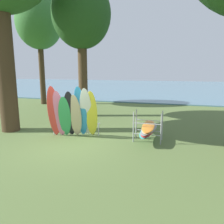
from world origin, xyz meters
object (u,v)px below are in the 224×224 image
tree_far_left_back (81,16)px  leaning_board_pile (73,114)px  tree_mid_behind (39,23)px  board_storage_rack (148,129)px

tree_far_left_back → leaning_board_pile: (1.39, -4.28, -4.96)m
leaning_board_pile → tree_mid_behind: bearing=130.6°
leaning_board_pile → board_storage_rack: leaning_board_pile is taller
leaning_board_pile → tree_far_left_back: bearing=108.1°
tree_far_left_back → leaning_board_pile: bearing=-71.9°
tree_far_left_back → board_storage_rack: (4.60, -3.87, -5.48)m
tree_far_left_back → leaning_board_pile: tree_far_left_back is taller
tree_mid_behind → board_storage_rack: (9.86, -7.38, -6.01)m
tree_mid_behind → tree_far_left_back: size_ratio=1.07×
tree_far_left_back → tree_mid_behind: bearing=146.3°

